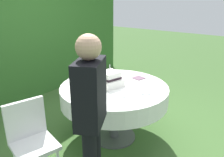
% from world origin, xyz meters
% --- Properties ---
extents(ground_plane, '(20.00, 20.00, 0.00)m').
position_xyz_m(ground_plane, '(0.00, 0.00, 0.00)').
color(ground_plane, '#3D602D').
extents(foliage_hedge, '(5.49, 0.60, 2.85)m').
position_xyz_m(foliage_hedge, '(0.00, 2.30, 1.42)').
color(foliage_hedge, '#336628').
rests_on(foliage_hedge, ground_plane).
extents(cake_table, '(1.40, 1.40, 0.76)m').
position_xyz_m(cake_table, '(0.00, 0.00, 0.64)').
color(cake_table, '#4C4C51').
rests_on(cake_table, ground_plane).
extents(wedding_cake, '(0.35, 0.35, 0.28)m').
position_xyz_m(wedding_cake, '(-0.02, 0.05, 0.85)').
color(wedding_cake, white).
rests_on(wedding_cake, cake_table).
extents(serving_plate_near, '(0.12, 0.12, 0.01)m').
position_xyz_m(serving_plate_near, '(-0.22, -0.25, 0.77)').
color(serving_plate_near, white).
rests_on(serving_plate_near, cake_table).
extents(serving_plate_far, '(0.13, 0.13, 0.01)m').
position_xyz_m(serving_plate_far, '(-0.33, 0.32, 0.77)').
color(serving_plate_far, white).
rests_on(serving_plate_far, cake_table).
extents(serving_plate_left, '(0.14, 0.14, 0.01)m').
position_xyz_m(serving_plate_left, '(0.03, -0.43, 0.77)').
color(serving_plate_left, white).
rests_on(serving_plate_left, cake_table).
extents(serving_plate_right, '(0.14, 0.14, 0.01)m').
position_xyz_m(serving_plate_right, '(0.39, 0.43, 0.77)').
color(serving_plate_right, white).
rests_on(serving_plate_right, cake_table).
extents(napkin_stack, '(0.17, 0.17, 0.01)m').
position_xyz_m(napkin_stack, '(0.44, -0.11, 0.77)').
color(napkin_stack, '#6B4C60').
rests_on(napkin_stack, cake_table).
extents(garden_chair, '(0.49, 0.49, 0.89)m').
position_xyz_m(garden_chair, '(-1.14, 0.21, 0.54)').
color(garden_chair, white).
rests_on(garden_chair, ground_plane).
extents(standing_person, '(0.41, 0.34, 1.60)m').
position_xyz_m(standing_person, '(-0.98, -0.47, 0.93)').
color(standing_person, black).
rests_on(standing_person, ground_plane).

